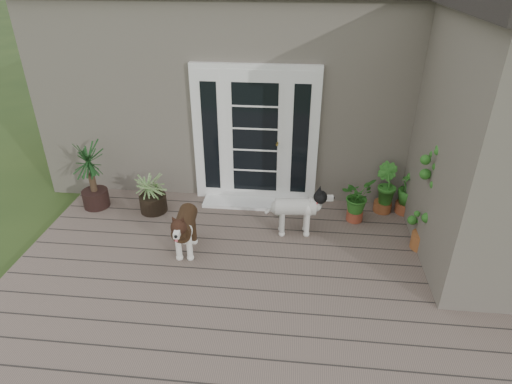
# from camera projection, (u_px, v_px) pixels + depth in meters

# --- Properties ---
(deck) EXTENTS (6.20, 4.60, 0.12)m
(deck) POSITION_uv_depth(u_px,v_px,m) (253.00, 294.00, 5.13)
(deck) COLOR #6B5B4C
(deck) RESTS_ON ground
(house_main) EXTENTS (7.40, 4.00, 3.10)m
(house_main) POSITION_uv_depth(u_px,v_px,m) (277.00, 79.00, 8.12)
(house_main) COLOR #665E54
(house_main) RESTS_ON ground
(house_wing) EXTENTS (1.60, 2.40, 3.10)m
(house_wing) POSITION_uv_depth(u_px,v_px,m) (505.00, 152.00, 5.10)
(house_wing) COLOR #665E54
(house_wing) RESTS_ON ground
(door_unit) EXTENTS (1.90, 0.14, 2.15)m
(door_unit) POSITION_uv_depth(u_px,v_px,m) (255.00, 136.00, 6.52)
(door_unit) COLOR white
(door_unit) RESTS_ON deck
(door_step) EXTENTS (1.60, 0.40, 0.05)m
(door_step) POSITION_uv_depth(u_px,v_px,m) (254.00, 203.00, 6.85)
(door_step) COLOR white
(door_step) RESTS_ON deck
(brindle_dog) EXTENTS (0.40, 0.81, 0.66)m
(brindle_dog) POSITION_uv_depth(u_px,v_px,m) (186.00, 230.00, 5.61)
(brindle_dog) COLOR #3D2716
(brindle_dog) RESTS_ON deck
(white_dog) EXTENTS (0.78, 0.39, 0.63)m
(white_dog) POSITION_uv_depth(u_px,v_px,m) (295.00, 214.00, 6.00)
(white_dog) COLOR white
(white_dog) RESTS_ON deck
(spider_plant) EXTENTS (0.78, 0.78, 0.73)m
(spider_plant) POSITION_uv_depth(u_px,v_px,m) (152.00, 190.00, 6.51)
(spider_plant) COLOR #889C60
(spider_plant) RESTS_ON deck
(yucca) EXTENTS (0.90, 0.90, 1.09)m
(yucca) POSITION_uv_depth(u_px,v_px,m) (91.00, 175.00, 6.55)
(yucca) COLOR black
(yucca) RESTS_ON deck
(herb_a) EXTENTS (0.66, 0.66, 0.60)m
(herb_a) POSITION_uv_depth(u_px,v_px,m) (356.00, 203.00, 6.31)
(herb_a) COLOR #28651C
(herb_a) RESTS_ON deck
(herb_b) EXTENTS (0.53, 0.53, 0.57)m
(herb_b) POSITION_uv_depth(u_px,v_px,m) (384.00, 195.00, 6.54)
(herb_b) COLOR #225B1A
(herb_b) RESTS_ON deck
(herb_c) EXTENTS (0.44, 0.44, 0.58)m
(herb_c) POSITION_uv_depth(u_px,v_px,m) (407.00, 196.00, 6.51)
(herb_c) COLOR #25661D
(herb_c) RESTS_ON deck
(sapling) EXTENTS (0.52, 0.52, 1.60)m
(sapling) POSITION_uv_depth(u_px,v_px,m) (433.00, 196.00, 5.45)
(sapling) COLOR #265B1A
(sapling) RESTS_ON deck
(clog_left) EXTENTS (0.25, 0.29, 0.08)m
(clog_left) POSITION_uv_depth(u_px,v_px,m) (279.00, 211.00, 6.59)
(clog_left) COLOR #143319
(clog_left) RESTS_ON deck
(clog_right) EXTENTS (0.28, 0.32, 0.09)m
(clog_right) POSITION_uv_depth(u_px,v_px,m) (302.00, 208.00, 6.66)
(clog_right) COLOR #153620
(clog_right) RESTS_ON deck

